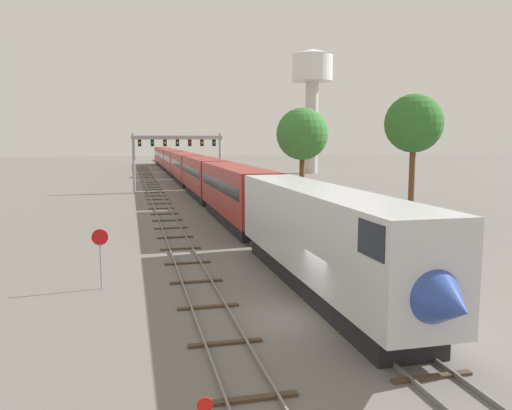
% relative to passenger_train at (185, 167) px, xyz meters
% --- Properties ---
extents(ground_plane, '(400.00, 400.00, 0.00)m').
position_rel_passenger_train_xyz_m(ground_plane, '(-2.00, -63.76, -2.61)').
color(ground_plane, slate).
extents(track_main, '(2.60, 200.00, 0.16)m').
position_rel_passenger_train_xyz_m(track_main, '(0.00, -3.76, -2.55)').
color(track_main, slate).
rests_on(track_main, ground).
extents(track_near, '(2.60, 160.00, 0.16)m').
position_rel_passenger_train_xyz_m(track_near, '(-5.50, -23.76, -2.55)').
color(track_near, slate).
rests_on(track_near, ground).
extents(passenger_train, '(3.04, 140.14, 4.80)m').
position_rel_passenger_train_xyz_m(passenger_train, '(0.00, 0.00, 0.00)').
color(passenger_train, silver).
rests_on(passenger_train, ground).
extents(signal_gantry, '(12.10, 0.49, 7.83)m').
position_rel_passenger_train_xyz_m(signal_gantry, '(-2.25, -12.59, 3.20)').
color(signal_gantry, '#999BA0').
rests_on(signal_gantry, ground).
extents(water_tower, '(8.31, 8.31, 25.05)m').
position_rel_passenger_train_xyz_m(water_tower, '(27.94, 19.03, 16.41)').
color(water_tower, beige).
rests_on(water_tower, ground).
extents(stop_sign, '(0.76, 0.08, 2.88)m').
position_rel_passenger_train_xyz_m(stop_sign, '(-10.00, -57.79, -0.74)').
color(stop_sign, gray).
rests_on(stop_sign, ground).
extents(trackside_tree_left, '(5.73, 5.73, 10.46)m').
position_rel_passenger_train_xyz_m(trackside_tree_left, '(9.98, -28.15, 4.94)').
color(trackside_tree_left, brown).
rests_on(trackside_tree_left, ground).
extents(trackside_tree_mid, '(5.52, 5.52, 11.28)m').
position_rel_passenger_train_xyz_m(trackside_tree_mid, '(17.71, -38.03, 5.84)').
color(trackside_tree_mid, brown).
rests_on(trackside_tree_mid, ground).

